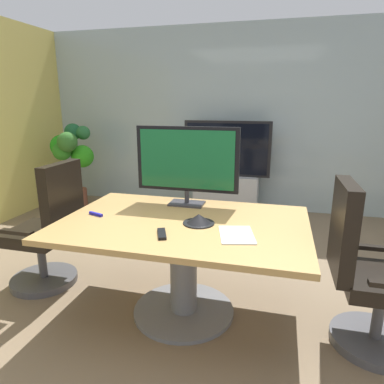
# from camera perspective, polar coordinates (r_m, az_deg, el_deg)

# --- Properties ---
(ground_plane) EXTENTS (7.00, 7.00, 0.00)m
(ground_plane) POSITION_cam_1_polar(r_m,az_deg,el_deg) (2.71, -0.20, -20.23)
(ground_plane) COLOR #7A664C
(wall_back_glass_partition) EXTENTS (6.00, 0.10, 2.61)m
(wall_back_glass_partition) POSITION_cam_1_polar(r_m,az_deg,el_deg) (5.09, 8.38, 11.85)
(wall_back_glass_partition) COLOR #9EB2B7
(wall_back_glass_partition) RESTS_ON ground
(conference_table) EXTENTS (1.74, 1.15, 0.74)m
(conference_table) POSITION_cam_1_polar(r_m,az_deg,el_deg) (2.51, -1.46, -9.16)
(conference_table) COLOR #B2894C
(conference_table) RESTS_ON ground
(office_chair_left) EXTENTS (0.60, 0.57, 1.09)m
(office_chair_left) POSITION_cam_1_polar(r_m,az_deg,el_deg) (3.17, -22.87, -6.75)
(office_chair_left) COLOR #4C4C51
(office_chair_left) RESTS_ON ground
(office_chair_right) EXTENTS (0.60, 0.57, 1.09)m
(office_chair_right) POSITION_cam_1_polar(r_m,az_deg,el_deg) (2.50, 27.20, -13.08)
(office_chair_right) COLOR #4C4C51
(office_chair_right) RESTS_ON ground
(tv_monitor) EXTENTS (0.84, 0.18, 0.64)m
(tv_monitor) POSITION_cam_1_polar(r_m,az_deg,el_deg) (2.74, -0.85, 5.14)
(tv_monitor) COLOR #333338
(tv_monitor) RESTS_ON conference_table
(wall_display_unit) EXTENTS (1.20, 0.36, 1.31)m
(wall_display_unit) POSITION_cam_1_polar(r_m,az_deg,el_deg) (4.88, 5.75, 1.56)
(wall_display_unit) COLOR #B7BABC
(wall_display_unit) RESTS_ON ground
(potted_plant) EXTENTS (0.60, 0.64, 1.25)m
(potted_plant) POSITION_cam_1_polar(r_m,az_deg,el_deg) (5.25, -19.46, 5.42)
(potted_plant) COLOR brown
(potted_plant) RESTS_ON ground
(conference_phone) EXTENTS (0.22, 0.22, 0.07)m
(conference_phone) POSITION_cam_1_polar(r_m,az_deg,el_deg) (2.37, 1.14, -4.61)
(conference_phone) COLOR black
(conference_phone) RESTS_ON conference_table
(remote_control) EXTENTS (0.11, 0.18, 0.02)m
(remote_control) POSITION_cam_1_polar(r_m,az_deg,el_deg) (2.19, -5.08, -6.98)
(remote_control) COLOR black
(remote_control) RESTS_ON conference_table
(whiteboard_marker) EXTENTS (0.13, 0.06, 0.02)m
(whiteboard_marker) POSITION_cam_1_polar(r_m,az_deg,el_deg) (2.65, -15.81, -3.58)
(whiteboard_marker) COLOR #1919A5
(whiteboard_marker) RESTS_ON conference_table
(paper_notepad) EXTENTS (0.28, 0.34, 0.01)m
(paper_notepad) POSITION_cam_1_polar(r_m,az_deg,el_deg) (2.20, 7.48, -7.11)
(paper_notepad) COLOR white
(paper_notepad) RESTS_ON conference_table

